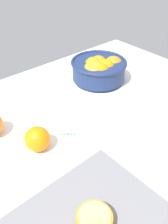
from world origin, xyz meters
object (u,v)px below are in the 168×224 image
Objects in this scene: orange_half_1 at (94,221)px; loose_orange_3 at (37,139)px; fruit_bowl at (99,69)px; cutting_board at (87,223)px.

orange_half_1 is 27.98cm from loose_orange_3.
fruit_bowl reaches higher than orange_half_1.
orange_half_1 is at bearing -71.94° from cutting_board.
cutting_board is (-44.26, -42.75, -4.30)cm from fruit_bowl.
fruit_bowl is 61.68cm from cutting_board.
fruit_bowl is at bearing 22.59° from loose_orange_3.
orange_half_1 is at bearing -97.93° from loose_orange_3.
cutting_board is 4.47× the size of orange_half_1.
loose_orange_3 is at bearing 82.07° from orange_half_1.
cutting_board is at bearing -99.48° from loose_orange_3.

